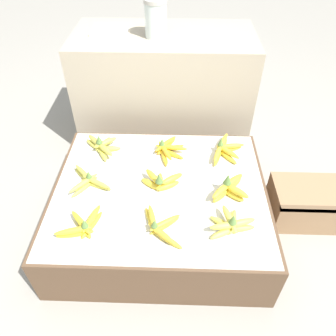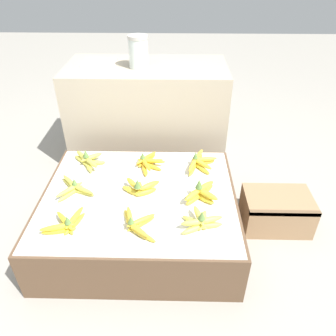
# 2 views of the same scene
# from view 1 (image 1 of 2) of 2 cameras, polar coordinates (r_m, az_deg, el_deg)

# --- Properties ---
(ground_plane) EXTENTS (10.00, 10.00, 0.00)m
(ground_plane) POSITION_cam_1_polar(r_m,az_deg,el_deg) (1.76, -1.30, -9.83)
(ground_plane) COLOR gray
(display_platform) EXTENTS (1.01, 0.86, 0.28)m
(display_platform) POSITION_cam_1_polar(r_m,az_deg,el_deg) (1.65, -1.38, -6.86)
(display_platform) COLOR brown
(display_platform) RESTS_ON ground_plane
(back_vendor_table) EXTENTS (1.08, 0.54, 0.69)m
(back_vendor_table) POSITION_cam_1_polar(r_m,az_deg,el_deg) (2.20, -0.66, 13.89)
(back_vendor_table) COLOR tan
(back_vendor_table) RESTS_ON ground_plane
(wooden_crate) EXTENTS (0.37, 0.26, 0.20)m
(wooden_crate) POSITION_cam_1_polar(r_m,az_deg,el_deg) (1.87, 23.11, -5.65)
(wooden_crate) COLOR #997551
(wooden_crate) RESTS_ON ground_plane
(banana_bunch_front_left) EXTENTS (0.18, 0.17, 0.09)m
(banana_bunch_front_left) POSITION_cam_1_polar(r_m,az_deg,el_deg) (1.41, -14.62, -9.71)
(banana_bunch_front_left) COLOR yellow
(banana_bunch_front_left) RESTS_ON display_platform
(banana_bunch_front_midleft) EXTENTS (0.18, 0.22, 0.09)m
(banana_bunch_front_midleft) POSITION_cam_1_polar(r_m,az_deg,el_deg) (1.37, -1.42, -10.12)
(banana_bunch_front_midleft) COLOR gold
(banana_bunch_front_midleft) RESTS_ON display_platform
(banana_bunch_front_midright) EXTENTS (0.20, 0.17, 0.10)m
(banana_bunch_front_midright) POSITION_cam_1_polar(r_m,az_deg,el_deg) (1.39, 10.87, -9.60)
(banana_bunch_front_midright) COLOR #DBCC4C
(banana_bunch_front_midright) RESTS_ON display_platform
(banana_bunch_middle_left) EXTENTS (0.22, 0.21, 0.08)m
(banana_bunch_middle_left) POSITION_cam_1_polar(r_m,az_deg,el_deg) (1.59, -13.73, -2.17)
(banana_bunch_middle_left) COLOR gold
(banana_bunch_middle_left) RESTS_ON display_platform
(banana_bunch_middle_midleft) EXTENTS (0.21, 0.13, 0.11)m
(banana_bunch_middle_midleft) POSITION_cam_1_polar(r_m,az_deg,el_deg) (1.53, -1.26, -2.30)
(banana_bunch_middle_midleft) COLOR gold
(banana_bunch_middle_midleft) RESTS_ON display_platform
(banana_bunch_middle_midright) EXTENTS (0.18, 0.19, 0.11)m
(banana_bunch_middle_midright) POSITION_cam_1_polar(r_m,az_deg,el_deg) (1.52, 10.67, -3.48)
(banana_bunch_middle_midright) COLOR gold
(banana_bunch_middle_midright) RESTS_ON display_platform
(banana_bunch_back_left) EXTENTS (0.21, 0.21, 0.10)m
(banana_bunch_back_left) POSITION_cam_1_polar(r_m,az_deg,el_deg) (1.77, -11.43, 3.81)
(banana_bunch_back_left) COLOR gold
(banana_bunch_back_left) RESTS_ON display_platform
(banana_bunch_back_midleft) EXTENTS (0.18, 0.24, 0.09)m
(banana_bunch_back_midleft) POSITION_cam_1_polar(r_m,az_deg,el_deg) (1.72, -0.14, 3.35)
(banana_bunch_back_midleft) COLOR gold
(banana_bunch_back_midleft) RESTS_ON display_platform
(banana_bunch_back_midright) EXTENTS (0.18, 0.25, 0.09)m
(banana_bunch_back_midright) POSITION_cam_1_polar(r_m,az_deg,el_deg) (1.74, 9.75, 3.19)
(banana_bunch_back_midright) COLOR gold
(banana_bunch_back_midright) RESTS_ON display_platform
(glass_jar) EXTENTS (0.13, 0.13, 0.20)m
(glass_jar) POSITION_cam_1_polar(r_m,az_deg,el_deg) (1.98, -2.16, 24.62)
(glass_jar) COLOR silver
(glass_jar) RESTS_ON back_vendor_table
(foam_tray_white) EXTENTS (0.21, 0.16, 0.02)m
(foam_tray_white) POSITION_cam_1_polar(r_m,az_deg,el_deg) (2.11, -10.10, 22.53)
(foam_tray_white) COLOR white
(foam_tray_white) RESTS_ON back_vendor_table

